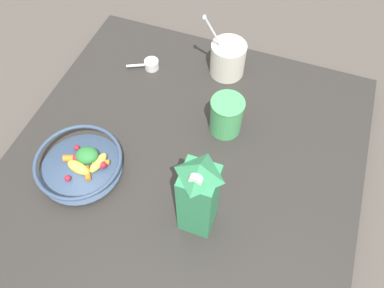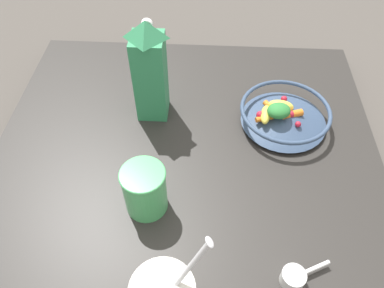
{
  "view_description": "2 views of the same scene",
  "coord_description": "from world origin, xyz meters",
  "px_view_note": "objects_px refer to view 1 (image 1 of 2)",
  "views": [
    {
      "loc": [
        0.2,
        -0.48,
        0.89
      ],
      "look_at": [
        0.01,
        0.01,
        0.09
      ],
      "focal_mm": 35.0,
      "sensor_mm": 36.0,
      "label": 1
    },
    {
      "loc": [
        -0.05,
        0.53,
        0.73
      ],
      "look_at": [
        -0.02,
        0.01,
        0.12
      ],
      "focal_mm": 35.0,
      "sensor_mm": 36.0,
      "label": 2
    }
  ],
  "objects_px": {
    "fruit_bowl": "(80,163)",
    "drinking_cup": "(226,115)",
    "milk_carton": "(199,196)",
    "yogurt_tub": "(228,57)"
  },
  "relations": [
    {
      "from": "milk_carton",
      "to": "drinking_cup",
      "type": "xyz_separation_m",
      "value": [
        -0.02,
        0.28,
        -0.07
      ]
    },
    {
      "from": "yogurt_tub",
      "to": "drinking_cup",
      "type": "bearing_deg",
      "value": -73.98
    },
    {
      "from": "drinking_cup",
      "to": "fruit_bowl",
      "type": "bearing_deg",
      "value": -140.31
    },
    {
      "from": "milk_carton",
      "to": "drinking_cup",
      "type": "bearing_deg",
      "value": 93.99
    },
    {
      "from": "milk_carton",
      "to": "fruit_bowl",
      "type": "bearing_deg",
      "value": 175.3
    },
    {
      "from": "yogurt_tub",
      "to": "drinking_cup",
      "type": "xyz_separation_m",
      "value": [
        0.06,
        -0.21,
        -0.0
      ]
    },
    {
      "from": "fruit_bowl",
      "to": "milk_carton",
      "type": "xyz_separation_m",
      "value": [
        0.33,
        -0.03,
        0.1
      ]
    },
    {
      "from": "fruit_bowl",
      "to": "drinking_cup",
      "type": "distance_m",
      "value": 0.4
    },
    {
      "from": "fruit_bowl",
      "to": "milk_carton",
      "type": "distance_m",
      "value": 0.34
    },
    {
      "from": "fruit_bowl",
      "to": "yogurt_tub",
      "type": "bearing_deg",
      "value": 62.02
    }
  ]
}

